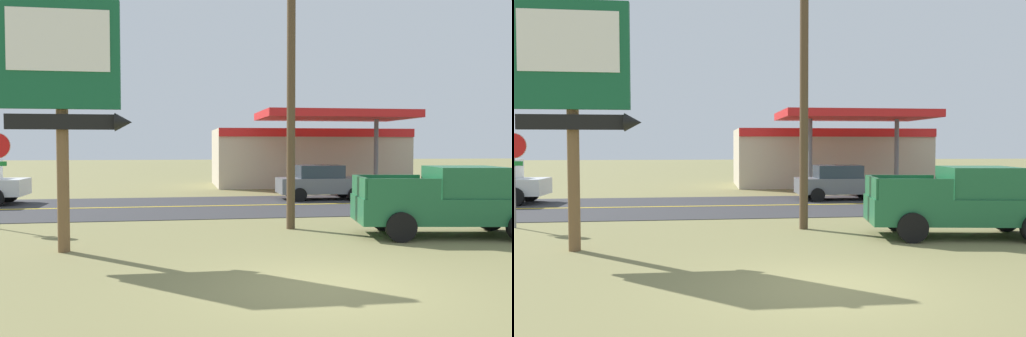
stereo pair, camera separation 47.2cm
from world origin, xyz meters
TOP-DOWN VIEW (x-y plane):
  - ground_plane at (0.00, 0.00)m, footprint 180.00×180.00m
  - road_asphalt at (0.00, 13.00)m, footprint 140.00×8.00m
  - road_centre_line at (0.00, 13.00)m, footprint 126.00×0.20m
  - motel_sign at (-5.21, 3.89)m, footprint 3.01×0.54m
  - utility_pole at (0.87, 6.64)m, footprint 1.68×0.26m
  - gas_station at (5.85, 24.03)m, footprint 12.00×11.50m
  - pickup_green_parked_on_lawn at (5.07, 4.73)m, footprint 5.44×2.82m
  - car_grey_near_lane at (4.20, 15.00)m, footprint 4.20×2.00m

SIDE VIEW (x-z plane):
  - ground_plane at x=0.00m, z-range 0.00..0.00m
  - road_asphalt at x=0.00m, z-range 0.00..0.02m
  - road_centre_line at x=0.00m, z-range 0.02..0.03m
  - car_grey_near_lane at x=4.20m, z-range 0.01..1.65m
  - pickup_green_parked_on_lawn at x=5.07m, z-range -0.02..1.94m
  - gas_station at x=5.85m, z-range -0.26..4.14m
  - motel_sign at x=-5.21m, z-range 1.01..7.28m
  - utility_pole at x=0.87m, z-range 0.28..10.18m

